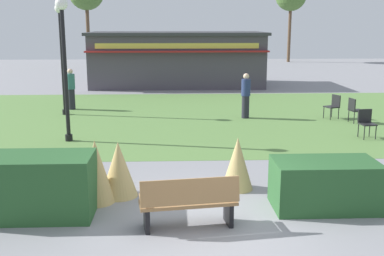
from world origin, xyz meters
The scene contains 18 objects.
ground_plane centered at (0.00, 0.00, 0.00)m, with size 80.00×80.00×0.00m, color gray.
lawn_patch centered at (0.00, 10.14, 0.00)m, with size 36.00×12.00×0.01m, color #5B8442.
park_bench centered at (-0.35, -0.03, 0.48)m, with size 1.76×0.75×0.95m.
hedge_left centered at (-3.26, 0.66, 0.58)m, with size 2.33×1.10×1.16m, color #28562B.
hedge_right centered at (2.30, 0.82, 0.47)m, with size 1.98×1.10×0.94m, color #28562B.
ornamental_grass_behind_left centered at (-1.74, 1.64, 0.58)m, with size 0.77×0.77×1.15m, color tan.
ornamental_grass_behind_right centered at (-2.15, 1.32, 0.64)m, with size 0.74×0.74×1.27m, color tan.
ornamental_grass_behind_center centered at (0.76, 1.97, 0.57)m, with size 0.68×0.68×1.14m, color tan.
lamppost_mid centered at (-3.78, 6.46, 2.66)m, with size 0.36×0.36×4.23m.
lamppost_far centered at (-4.82, 10.80, 2.66)m, with size 0.36×0.36×4.23m.
trash_bin centered at (3.03, 1.05, 0.45)m, with size 0.52×0.52×0.90m, color #2D4233.
food_kiosk centered at (-0.33, 19.75, 1.52)m, with size 9.83×4.96×3.02m.
cafe_chair_west centered at (5.41, 9.58, 0.53)m, with size 0.57×0.57×0.89m.
cafe_chair_east centered at (5.89, 8.76, 0.53)m, with size 0.51×0.51×0.89m.
cafe_chair_center centered at (5.41, 6.50, 0.53)m, with size 0.49×0.49×0.89m.
person_strolling centered at (-4.79, 11.96, 0.86)m, with size 0.34×0.34×1.69m.
person_standing centered at (2.13, 9.81, 0.86)m, with size 0.34×0.34×1.69m.
parked_car_west_slot centered at (-3.36, 28.30, 0.64)m, with size 4.27×2.20×1.20m.
Camera 1 is at (-0.62, -7.82, 3.51)m, focal length 44.76 mm.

